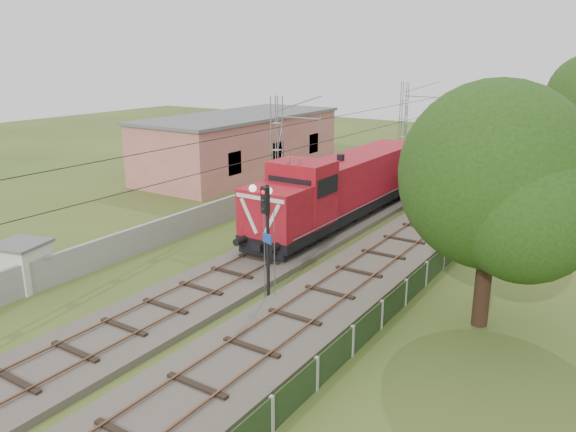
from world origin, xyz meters
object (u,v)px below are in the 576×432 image
Objects in this scene: coach_rake at (540,126)px; relay_hut at (23,265)px; signal_post at (266,223)px; locomotive at (344,186)px.

relay_hut is at bearing -102.71° from coach_rake.
coach_rake is 50.24m from signal_post.
locomotive reaches higher than relay_hut.
locomotive is 12.77m from signal_post.
coach_rake is at bearing 87.51° from signal_post.
signal_post reaches higher than relay_hut.
locomotive is at bearing 102.80° from signal_post.
signal_post reaches higher than locomotive.
locomotive reaches higher than coach_rake.
signal_post is at bearing -92.49° from coach_rake.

